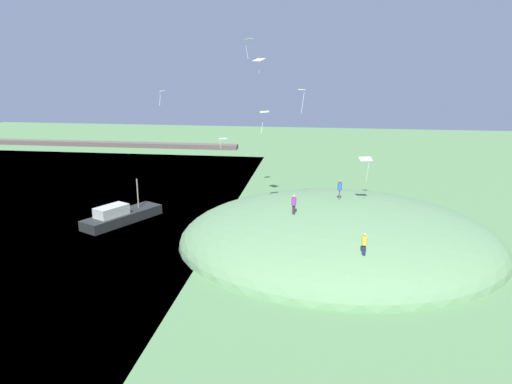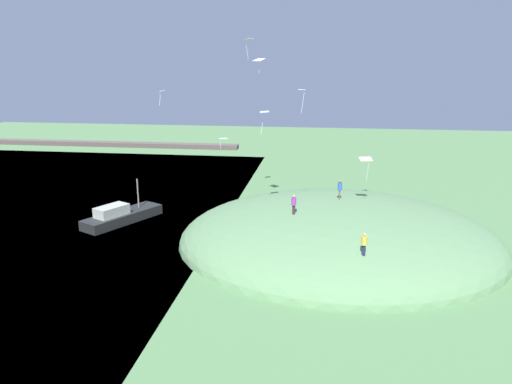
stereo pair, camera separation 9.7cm
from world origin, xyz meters
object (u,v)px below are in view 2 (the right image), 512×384
at_px(boat_on_lake, 121,216).
at_px(kite_7, 302,93).
at_px(mooring_post, 199,254).
at_px(kite_5, 162,92).
at_px(kite_4, 259,60).
at_px(person_walking_path, 364,241).
at_px(kite_2, 249,41).
at_px(person_watching_kites, 340,187).
at_px(person_on_hilltop, 294,202).
at_px(kite_0, 223,139).
at_px(kite_6, 366,160).
at_px(kite_1, 264,113).

bearing_deg(boat_on_lake, kite_7, 106.54).
bearing_deg(mooring_post, kite_5, 155.55).
bearing_deg(kite_4, person_walking_path, -58.58).
xyz_separation_m(kite_2, kite_7, (6.26, -10.97, -4.65)).
bearing_deg(person_watching_kites, kite_7, 119.52).
xyz_separation_m(person_watching_kites, person_on_hilltop, (-3.98, -4.39, -0.32)).
distance_m(boat_on_lake, kite_5, 16.90).
relative_size(person_walking_path, kite_0, 1.59).
distance_m(kite_4, mooring_post, 20.44).
xyz_separation_m(boat_on_lake, person_walking_path, (23.79, -12.17, 3.02)).
height_order(person_walking_path, kite_4, kite_4).
height_order(boat_on_lake, kite_6, kite_6).
xyz_separation_m(person_watching_kites, kite_5, (-14.65, -5.74, 8.87)).
xyz_separation_m(kite_1, kite_2, (-3.12, 11.71, 6.29)).
bearing_deg(kite_7, kite_5, -161.87).
bearing_deg(boat_on_lake, kite_6, 111.87).
height_order(person_walking_path, kite_1, kite_1).
distance_m(kite_2, kite_4, 4.20).
distance_m(kite_6, mooring_post, 16.79).
xyz_separation_m(person_watching_kites, mooring_post, (-11.74, -7.06, -4.43)).
height_order(kite_2, kite_7, kite_2).
bearing_deg(kite_4, kite_2, 114.62).
relative_size(kite_1, kite_2, 0.91).
xyz_separation_m(boat_on_lake, kite_2, (12.44, 7.25, 17.61)).
relative_size(kite_1, kite_5, 1.56).
distance_m(boat_on_lake, kite_7, 23.05).
bearing_deg(kite_6, boat_on_lake, 174.08).
bearing_deg(kite_2, kite_0, -142.80).
xyz_separation_m(person_watching_kites, kite_0, (-12.39, 6.92, 3.14)).
height_order(kite_1, kite_2, kite_2).
bearing_deg(person_watching_kites, person_on_hilltop, 136.86).
height_order(kite_1, kite_6, kite_1).
bearing_deg(kite_7, kite_2, 119.72).
relative_size(kite_0, kite_5, 0.88).
height_order(kite_1, kite_4, kite_4).
bearing_deg(kite_4, kite_5, -119.48).
xyz_separation_m(kite_6, mooring_post, (-13.87, -6.13, -7.22)).
bearing_deg(kite_5, kite_6, 16.00).
distance_m(person_on_hilltop, kite_4, 15.89).
xyz_separation_m(kite_0, kite_2, (2.54, 1.93, 10.19)).
bearing_deg(person_watching_kites, kite_1, 111.99).
bearing_deg(person_watching_kites, boat_on_lake, 84.88).
height_order(kite_0, kite_4, kite_4).
xyz_separation_m(boat_on_lake, kite_5, (7.64, -7.34, 13.16)).
xyz_separation_m(boat_on_lake, person_watching_kites, (22.29, -1.61, 4.29)).
bearing_deg(kite_1, kite_5, -160.01).
xyz_separation_m(kite_6, kite_7, (-5.72, -1.19, 5.88)).
bearing_deg(boat_on_lake, kite_4, 133.29).
height_order(kite_1, mooring_post, kite_1).
distance_m(boat_on_lake, person_on_hilltop, 19.68).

